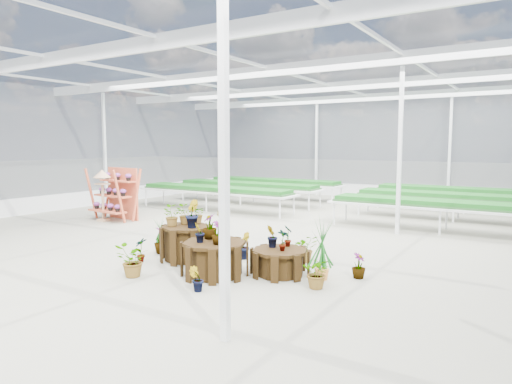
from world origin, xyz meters
The scene contains 10 objects.
ground_plane centered at (0.00, 0.00, 0.00)m, with size 24.00×24.00×0.00m, color gray.
greenhouse_shell centered at (0.00, 0.00, 2.25)m, with size 18.00×24.00×4.50m, color white, non-canonical shape.
steel_frame centered at (0.00, 0.00, 2.25)m, with size 18.00×24.00×4.50m, color silver, non-canonical shape.
nursery_benches centered at (0.00, 7.20, 0.42)m, with size 16.00×7.00×0.84m, color silver, non-canonical shape.
plinth_tall centered at (-0.03, -1.21, 0.37)m, with size 1.08×1.08×0.73m, color black.
plinth_mid centered at (1.17, -1.81, 0.32)m, with size 1.22×1.22×0.64m, color black.
plinth_low centered at (2.17, -1.11, 0.24)m, with size 1.08×1.08×0.49m, color black.
shelf_rack centered at (-5.39, 1.48, 0.84)m, with size 1.60×0.84×1.69m, color #BA4E30, non-canonical shape.
bird_table centered at (-5.52, 1.15, 0.83)m, with size 0.39×0.39×1.65m, color #A77F5C, non-canonical shape.
nursery_plants centered at (0.99, -1.19, 0.52)m, with size 4.88×3.34×1.31m.
Camera 1 is at (6.24, -8.45, 2.45)m, focal length 32.00 mm.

